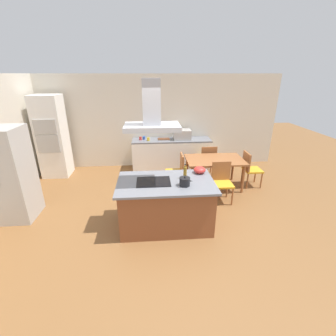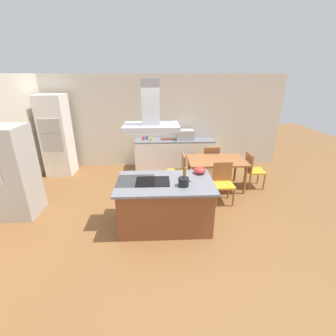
{
  "view_description": "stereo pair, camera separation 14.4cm",
  "coord_description": "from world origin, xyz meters",
  "px_view_note": "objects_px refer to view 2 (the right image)",
  "views": [
    {
      "loc": [
        -0.26,
        -3.78,
        2.69
      ],
      "look_at": [
        0.07,
        0.4,
        1.0
      ],
      "focal_mm": 25.04,
      "sensor_mm": 36.0,
      "label": 1
    },
    {
      "loc": [
        -0.12,
        -3.79,
        2.69
      ],
      "look_at": [
        0.07,
        0.4,
        1.0
      ],
      "focal_mm": 25.04,
      "sensor_mm": 36.0,
      "label": 2
    }
  ],
  "objects_px": {
    "chair_at_left_end": "(179,169)",
    "wall_oven_stack": "(57,136)",
    "olive_oil_bottle": "(185,173)",
    "countertop_microwave": "(185,135)",
    "cutting_board": "(167,139)",
    "mixing_bowl": "(200,170)",
    "coffee_mug_blue": "(147,138)",
    "tea_kettle": "(184,182)",
    "chair_facing_island": "(223,180)",
    "cooktop": "(153,182)",
    "coffee_mug_red": "(143,138)",
    "range_hood": "(151,114)",
    "dining_table": "(217,163)",
    "chair_facing_back_wall": "(210,160)",
    "coffee_mug_yellow": "(151,139)",
    "refrigerator": "(10,173)",
    "chair_at_right_end": "(252,168)"
  },
  "relations": [
    {
      "from": "chair_facing_back_wall",
      "to": "coffee_mug_yellow",
      "type": "bearing_deg",
      "value": 159.14
    },
    {
      "from": "mixing_bowl",
      "to": "range_hood",
      "type": "xyz_separation_m",
      "value": [
        -0.9,
        -0.34,
        1.14
      ]
    },
    {
      "from": "coffee_mug_red",
      "to": "chair_facing_island",
      "type": "height_order",
      "value": "coffee_mug_red"
    },
    {
      "from": "cooktop",
      "to": "cutting_board",
      "type": "relative_size",
      "value": 1.76
    },
    {
      "from": "coffee_mug_red",
      "to": "range_hood",
      "type": "bearing_deg",
      "value": -83.77
    },
    {
      "from": "coffee_mug_red",
      "to": "coffee_mug_yellow",
      "type": "height_order",
      "value": "same"
    },
    {
      "from": "tea_kettle",
      "to": "dining_table",
      "type": "distance_m",
      "value": 2.0
    },
    {
      "from": "mixing_bowl",
      "to": "chair_at_left_end",
      "type": "height_order",
      "value": "mixing_bowl"
    },
    {
      "from": "mixing_bowl",
      "to": "coffee_mug_blue",
      "type": "distance_m",
      "value": 2.84
    },
    {
      "from": "mixing_bowl",
      "to": "coffee_mug_yellow",
      "type": "distance_m",
      "value": 2.65
    },
    {
      "from": "chair_facing_island",
      "to": "chair_facing_back_wall",
      "type": "bearing_deg",
      "value": 90.0
    },
    {
      "from": "olive_oil_bottle",
      "to": "cutting_board",
      "type": "bearing_deg",
      "value": 94.41
    },
    {
      "from": "mixing_bowl",
      "to": "cutting_board",
      "type": "xyz_separation_m",
      "value": [
        -0.53,
        2.59,
        -0.06
      ]
    },
    {
      "from": "tea_kettle",
      "to": "coffee_mug_blue",
      "type": "distance_m",
      "value": 3.23
    },
    {
      "from": "olive_oil_bottle",
      "to": "countertop_microwave",
      "type": "bearing_deg",
      "value": 83.39
    },
    {
      "from": "cooktop",
      "to": "chair_at_right_end",
      "type": "xyz_separation_m",
      "value": [
        2.45,
        1.52,
        -0.4
      ]
    },
    {
      "from": "mixing_bowl",
      "to": "chair_at_left_end",
      "type": "relative_size",
      "value": 0.26
    },
    {
      "from": "refrigerator",
      "to": "chair_at_right_end",
      "type": "height_order",
      "value": "refrigerator"
    },
    {
      "from": "mixing_bowl",
      "to": "tea_kettle",
      "type": "bearing_deg",
      "value": -124.8
    },
    {
      "from": "range_hood",
      "to": "countertop_microwave",
      "type": "bearing_deg",
      "value": 72.65
    },
    {
      "from": "cutting_board",
      "to": "range_hood",
      "type": "xyz_separation_m",
      "value": [
        -0.36,
        -2.93,
        1.19
      ]
    },
    {
      "from": "tea_kettle",
      "to": "cutting_board",
      "type": "bearing_deg",
      "value": 93.11
    },
    {
      "from": "dining_table",
      "to": "range_hood",
      "type": "relative_size",
      "value": 1.56
    },
    {
      "from": "chair_at_left_end",
      "to": "countertop_microwave",
      "type": "bearing_deg",
      "value": 78.21
    },
    {
      "from": "chair_at_left_end",
      "to": "wall_oven_stack",
      "type": "bearing_deg",
      "value": 161.1
    },
    {
      "from": "chair_facing_island",
      "to": "mixing_bowl",
      "type": "bearing_deg",
      "value": -141.2
    },
    {
      "from": "refrigerator",
      "to": "tea_kettle",
      "type": "bearing_deg",
      "value": -11.83
    },
    {
      "from": "coffee_mug_yellow",
      "to": "dining_table",
      "type": "relative_size",
      "value": 0.06
    },
    {
      "from": "olive_oil_bottle",
      "to": "countertop_microwave",
      "type": "xyz_separation_m",
      "value": [
        0.32,
        2.76,
        0.02
      ]
    },
    {
      "from": "cutting_board",
      "to": "cooktop",
      "type": "bearing_deg",
      "value": -97.07
    },
    {
      "from": "tea_kettle",
      "to": "olive_oil_bottle",
      "type": "bearing_deg",
      "value": 81.04
    },
    {
      "from": "refrigerator",
      "to": "chair_at_right_end",
      "type": "bearing_deg",
      "value": 10.98
    },
    {
      "from": "countertop_microwave",
      "to": "coffee_mug_yellow",
      "type": "distance_m",
      "value": 1.0
    },
    {
      "from": "countertop_microwave",
      "to": "wall_oven_stack",
      "type": "bearing_deg",
      "value": -176.27
    },
    {
      "from": "countertop_microwave",
      "to": "dining_table",
      "type": "height_order",
      "value": "countertop_microwave"
    },
    {
      "from": "countertop_microwave",
      "to": "coffee_mug_yellow",
      "type": "bearing_deg",
      "value": -175.38
    },
    {
      "from": "mixing_bowl",
      "to": "countertop_microwave",
      "type": "bearing_deg",
      "value": 89.96
    },
    {
      "from": "olive_oil_bottle",
      "to": "chair_facing_island",
      "type": "bearing_deg",
      "value": 37.61
    },
    {
      "from": "mixing_bowl",
      "to": "refrigerator",
      "type": "distance_m",
      "value": 3.66
    },
    {
      "from": "coffee_mug_blue",
      "to": "cutting_board",
      "type": "relative_size",
      "value": 0.26
    },
    {
      "from": "chair_at_left_end",
      "to": "coffee_mug_blue",
      "type": "bearing_deg",
      "value": 119.99
    },
    {
      "from": "mixing_bowl",
      "to": "countertop_microwave",
      "type": "height_order",
      "value": "countertop_microwave"
    },
    {
      "from": "mixing_bowl",
      "to": "chair_at_right_end",
      "type": "xyz_separation_m",
      "value": [
        1.55,
        1.17,
        -0.46
      ]
    },
    {
      "from": "coffee_mug_blue",
      "to": "chair_at_right_end",
      "type": "relative_size",
      "value": 0.1
    },
    {
      "from": "coffee_mug_blue",
      "to": "cutting_board",
      "type": "xyz_separation_m",
      "value": [
        0.58,
        -0.03,
        -0.04
      ]
    },
    {
      "from": "tea_kettle",
      "to": "coffee_mug_red",
      "type": "relative_size",
      "value": 2.6
    },
    {
      "from": "dining_table",
      "to": "chair_at_left_end",
      "type": "height_order",
      "value": "chair_at_left_end"
    },
    {
      "from": "chair_at_right_end",
      "to": "range_hood",
      "type": "bearing_deg",
      "value": -148.19
    },
    {
      "from": "countertop_microwave",
      "to": "chair_at_left_end",
      "type": "height_order",
      "value": "countertop_microwave"
    },
    {
      "from": "coffee_mug_blue",
      "to": "chair_facing_back_wall",
      "type": "xyz_separation_m",
      "value": [
        1.74,
        -0.77,
        -0.44
      ]
    }
  ]
}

